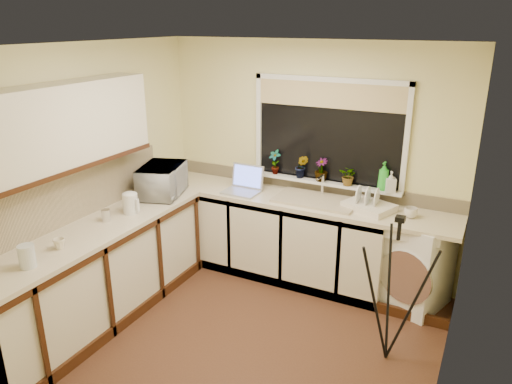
{
  "coord_description": "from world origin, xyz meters",
  "views": [
    {
      "loc": [
        1.73,
        -3.17,
        2.63
      ],
      "look_at": [
        -0.15,
        0.55,
        1.15
      ],
      "focal_mm": 34.23,
      "sensor_mm": 36.0,
      "label": 1
    }
  ],
  "objects_px": {
    "tripod": "(393,291)",
    "cup_left": "(59,244)",
    "plant_c": "(321,170)",
    "cup_back": "(411,213)",
    "plant_a": "(275,162)",
    "plant_d": "(349,176)",
    "kettle": "(130,204)",
    "microwave": "(162,180)",
    "plant_b": "(302,166)",
    "dish_rack": "(369,207)",
    "soap_bottle_clear": "(391,182)",
    "washing_machine": "(412,261)",
    "laptop": "(244,185)",
    "glass_jug": "(27,256)",
    "steel_jar": "(106,215)",
    "soap_bottle_green": "(384,176)"
  },
  "relations": [
    {
      "from": "washing_machine",
      "to": "plant_a",
      "type": "bearing_deg",
      "value": -168.1
    },
    {
      "from": "laptop",
      "to": "soap_bottle_clear",
      "type": "bearing_deg",
      "value": 9.98
    },
    {
      "from": "microwave",
      "to": "plant_d",
      "type": "xyz_separation_m",
      "value": [
        1.76,
        0.73,
        0.09
      ]
    },
    {
      "from": "soap_bottle_green",
      "to": "soap_bottle_clear",
      "type": "xyz_separation_m",
      "value": [
        0.08,
        -0.03,
        -0.04
      ]
    },
    {
      "from": "cup_back",
      "to": "dish_rack",
      "type": "bearing_deg",
      "value": 176.75
    },
    {
      "from": "dish_rack",
      "to": "soap_bottle_clear",
      "type": "height_order",
      "value": "soap_bottle_clear"
    },
    {
      "from": "soap_bottle_clear",
      "to": "plant_a",
      "type": "bearing_deg",
      "value": 178.66
    },
    {
      "from": "tripod",
      "to": "cup_left",
      "type": "distance_m",
      "value": 2.66
    },
    {
      "from": "kettle",
      "to": "plant_d",
      "type": "height_order",
      "value": "plant_d"
    },
    {
      "from": "laptop",
      "to": "microwave",
      "type": "height_order",
      "value": "microwave"
    },
    {
      "from": "dish_rack",
      "to": "steel_jar",
      "type": "xyz_separation_m",
      "value": [
        -2.06,
        -1.35,
        0.02
      ]
    },
    {
      "from": "plant_a",
      "to": "plant_c",
      "type": "xyz_separation_m",
      "value": [
        0.53,
        -0.0,
        -0.01
      ]
    },
    {
      "from": "soap_bottle_green",
      "to": "plant_b",
      "type": "bearing_deg",
      "value": 179.96
    },
    {
      "from": "steel_jar",
      "to": "plant_a",
      "type": "bearing_deg",
      "value": 58.19
    },
    {
      "from": "plant_d",
      "to": "kettle",
      "type": "bearing_deg",
      "value": -143.4
    },
    {
      "from": "dish_rack",
      "to": "cup_left",
      "type": "relative_size",
      "value": 4.74
    },
    {
      "from": "washing_machine",
      "to": "kettle",
      "type": "xyz_separation_m",
      "value": [
        -2.43,
        -1.13,
        0.55
      ]
    },
    {
      "from": "tripod",
      "to": "plant_a",
      "type": "distance_m",
      "value": 1.99
    },
    {
      "from": "plant_c",
      "to": "plant_d",
      "type": "xyz_separation_m",
      "value": [
        0.3,
        -0.02,
        -0.02
      ]
    },
    {
      "from": "washing_machine",
      "to": "plant_d",
      "type": "xyz_separation_m",
      "value": [
        -0.71,
        0.15,
        0.71
      ]
    },
    {
      "from": "washing_machine",
      "to": "dish_rack",
      "type": "bearing_deg",
      "value": -157.29
    },
    {
      "from": "glass_jug",
      "to": "steel_jar",
      "type": "bearing_deg",
      "value": 96.49
    },
    {
      "from": "laptop",
      "to": "glass_jug",
      "type": "relative_size",
      "value": 2.11
    },
    {
      "from": "tripod",
      "to": "cup_left",
      "type": "relative_size",
      "value": 13.55
    },
    {
      "from": "laptop",
      "to": "tripod",
      "type": "distance_m",
      "value": 2.0
    },
    {
      "from": "plant_b",
      "to": "tripod",
      "type": "bearing_deg",
      "value": -42.59
    },
    {
      "from": "washing_machine",
      "to": "soap_bottle_green",
      "type": "height_order",
      "value": "soap_bottle_green"
    },
    {
      "from": "kettle",
      "to": "tripod",
      "type": "distance_m",
      "value": 2.47
    },
    {
      "from": "laptop",
      "to": "soap_bottle_green",
      "type": "height_order",
      "value": "soap_bottle_green"
    },
    {
      "from": "plant_a",
      "to": "plant_d",
      "type": "relative_size",
      "value": 1.3
    },
    {
      "from": "cup_left",
      "to": "plant_b",
      "type": "bearing_deg",
      "value": 60.89
    },
    {
      "from": "steel_jar",
      "to": "plant_c",
      "type": "distance_m",
      "value": 2.16
    },
    {
      "from": "washing_machine",
      "to": "laptop",
      "type": "distance_m",
      "value": 1.85
    },
    {
      "from": "kettle",
      "to": "tripod",
      "type": "xyz_separation_m",
      "value": [
        2.44,
        0.17,
        -0.37
      ]
    },
    {
      "from": "steel_jar",
      "to": "cup_back",
      "type": "distance_m",
      "value": 2.78
    },
    {
      "from": "washing_machine",
      "to": "plant_c",
      "type": "distance_m",
      "value": 1.26
    },
    {
      "from": "plant_c",
      "to": "cup_back",
      "type": "height_order",
      "value": "plant_c"
    },
    {
      "from": "steel_jar",
      "to": "plant_d",
      "type": "distance_m",
      "value": 2.36
    },
    {
      "from": "washing_machine",
      "to": "microwave",
      "type": "xyz_separation_m",
      "value": [
        -2.47,
        -0.58,
        0.62
      ]
    },
    {
      "from": "plant_b",
      "to": "soap_bottle_green",
      "type": "bearing_deg",
      "value": -0.04
    },
    {
      "from": "laptop",
      "to": "tripod",
      "type": "relative_size",
      "value": 0.29
    },
    {
      "from": "steel_jar",
      "to": "plant_c",
      "type": "relative_size",
      "value": 0.46
    },
    {
      "from": "soap_bottle_clear",
      "to": "cup_left",
      "type": "relative_size",
      "value": 2.22
    },
    {
      "from": "plant_a",
      "to": "cup_left",
      "type": "distance_m",
      "value": 2.34
    },
    {
      "from": "washing_machine",
      "to": "laptop",
      "type": "relative_size",
      "value": 2.38
    },
    {
      "from": "kettle",
      "to": "plant_b",
      "type": "bearing_deg",
      "value": 47.23
    },
    {
      "from": "kettle",
      "to": "cup_left",
      "type": "bearing_deg",
      "value": -89.85
    },
    {
      "from": "cup_left",
      "to": "washing_machine",
      "type": "bearing_deg",
      "value": 39.22
    },
    {
      "from": "microwave",
      "to": "plant_b",
      "type": "height_order",
      "value": "plant_b"
    },
    {
      "from": "plant_a",
      "to": "cup_back",
      "type": "distance_m",
      "value": 1.52
    }
  ]
}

